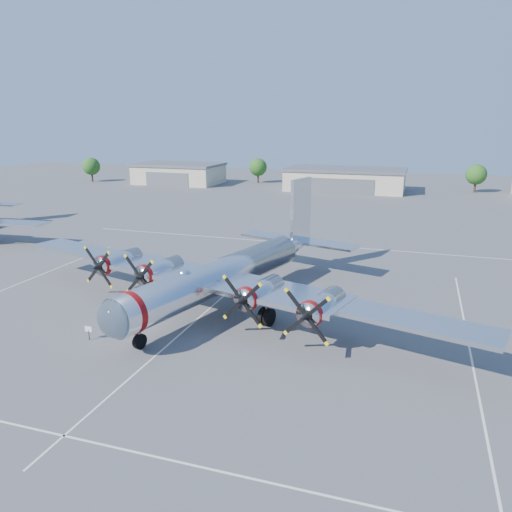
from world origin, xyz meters
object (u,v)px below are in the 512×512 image
(tree_west, at_px, (258,167))
(tree_east, at_px, (476,175))
(hangar_center, at_px, (345,179))
(info_placard, at_px, (89,330))
(tree_far_west, at_px, (91,166))
(main_bomber_b29, at_px, (228,305))
(hangar_west, at_px, (179,173))

(tree_west, height_order, tree_east, same)
(hangar_center, height_order, info_placard, hangar_center)
(tree_west, bearing_deg, tree_east, -2.08)
(tree_far_west, distance_m, main_bomber_b29, 106.06)
(hangar_west, height_order, tree_far_west, tree_far_west)
(tree_west, xyz_separation_m, main_bomber_b29, (26.26, -90.45, -4.22))
(info_placard, bearing_deg, hangar_center, 83.92)
(hangar_west, distance_m, info_placard, 100.76)
(tree_far_west, bearing_deg, tree_west, 14.93)
(hangar_center, relative_size, tree_west, 4.31)
(hangar_west, bearing_deg, tree_east, 4.60)
(hangar_center, xyz_separation_m, tree_east, (30.00, 6.04, 1.51))
(tree_east, bearing_deg, main_bomber_b29, -108.00)
(tree_east, relative_size, main_bomber_b29, 0.14)
(hangar_center, bearing_deg, tree_far_west, -176.76)
(tree_far_west, distance_m, tree_west, 46.57)
(info_placard, bearing_deg, tree_far_west, 123.37)
(tree_east, height_order, main_bomber_b29, tree_east)
(hangar_west, relative_size, tree_far_west, 3.40)
(tree_far_west, relative_size, main_bomber_b29, 0.14)
(tree_east, bearing_deg, info_placard, -110.13)
(tree_west, height_order, main_bomber_b29, tree_west)
(tree_west, xyz_separation_m, tree_east, (55.00, -2.00, 0.00))
(tree_west, height_order, info_placard, tree_west)
(hangar_west, bearing_deg, tree_west, 21.89)
(tree_far_west, height_order, main_bomber_b29, tree_far_west)
(hangar_west, relative_size, info_placard, 19.95)
(hangar_center, height_order, main_bomber_b29, hangar_center)
(main_bomber_b29, height_order, info_placard, main_bomber_b29)
(tree_far_west, height_order, tree_west, same)
(tree_far_west, bearing_deg, hangar_west, 9.01)
(tree_far_west, height_order, info_placard, tree_far_west)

